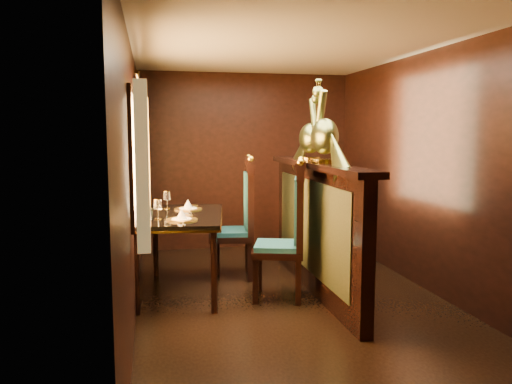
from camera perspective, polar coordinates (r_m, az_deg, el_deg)
The scene contains 8 objects.
ground at distance 5.03m, azimuth 4.26°, elevation -12.48°, with size 5.00×5.00×0.00m, color black.
room_shell at distance 4.74m, azimuth 3.37°, elevation 5.85°, with size 3.04×5.04×2.52m.
partition at distance 5.22m, azimuth 6.80°, elevation -3.69°, with size 0.26×2.70×1.36m.
dining_table at distance 5.19m, azimuth -8.64°, elevation -3.31°, with size 1.05×1.51×1.03m.
chair_left at distance 4.97m, azimuth 4.08°, elevation -3.88°, with size 0.64×0.66×1.42m.
chair_right at distance 5.71m, azimuth -1.60°, elevation -2.52°, with size 0.57×0.59×1.41m.
peacock_left at distance 4.92m, azimuth 7.88°, elevation 8.11°, with size 0.26×0.70×0.83m, color #194C38, non-canonical shape.
peacock_right at distance 5.34m, azimuth 6.25°, elevation 7.63°, with size 0.24×0.64×0.76m, color #194C38, non-canonical shape.
Camera 1 is at (-1.33, -4.56, 1.66)m, focal length 35.00 mm.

